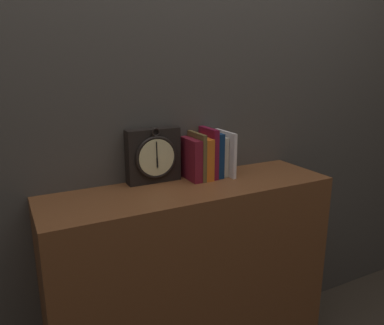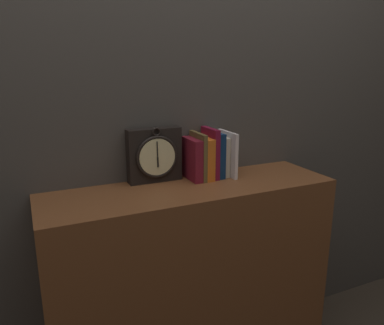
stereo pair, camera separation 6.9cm
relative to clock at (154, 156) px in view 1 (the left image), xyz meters
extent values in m
cube|color=#47423D|center=(0.11, 0.07, 0.30)|extent=(6.00, 0.05, 2.60)
cube|color=brown|center=(0.11, -0.13, -0.55)|extent=(1.17, 0.34, 0.89)
cube|color=black|center=(0.00, 0.01, 0.00)|extent=(0.22, 0.06, 0.22)
torus|color=black|center=(0.00, -0.03, 0.00)|extent=(0.17, 0.01, 0.17)
cylinder|color=beige|center=(0.00, -0.03, 0.00)|extent=(0.15, 0.01, 0.15)
cube|color=black|center=(0.00, -0.04, -0.02)|extent=(0.01, 0.00, 0.04)
cube|color=black|center=(0.00, -0.04, 0.03)|extent=(0.01, 0.00, 0.06)
torus|color=black|center=(0.00, -0.03, 0.10)|extent=(0.04, 0.01, 0.04)
cube|color=maroon|center=(0.15, -0.04, -0.02)|extent=(0.04, 0.14, 0.17)
cube|color=brown|center=(0.18, -0.04, -0.01)|extent=(0.02, 0.14, 0.20)
cube|color=orange|center=(0.20, -0.04, -0.02)|extent=(0.04, 0.14, 0.17)
cube|color=maroon|center=(0.24, -0.03, -0.01)|extent=(0.02, 0.14, 0.21)
cube|color=navy|center=(0.26, -0.03, -0.02)|extent=(0.03, 0.13, 0.19)
cube|color=beige|center=(0.29, -0.03, -0.03)|extent=(0.02, 0.12, 0.17)
cube|color=white|center=(0.31, -0.04, -0.01)|extent=(0.01, 0.16, 0.19)
camera|label=1|loc=(-0.54, -1.37, 0.36)|focal=35.00mm
camera|label=2|loc=(-0.47, -1.40, 0.36)|focal=35.00mm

